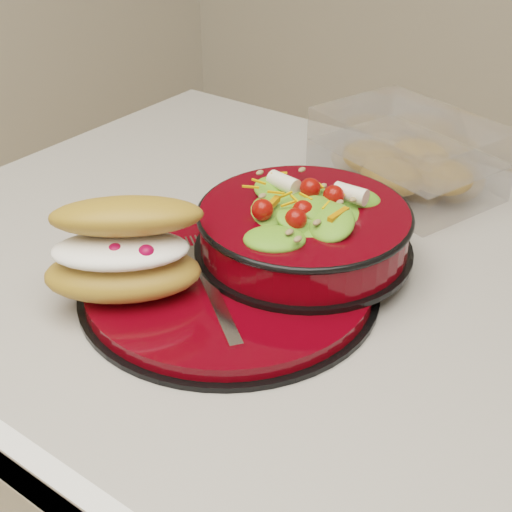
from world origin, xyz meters
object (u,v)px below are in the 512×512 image
Objects in this scene: dinner_plate at (229,283)px; salad_bowl at (304,222)px; croissant at (125,250)px; fork at (211,288)px; pastry_box at (407,157)px.

dinner_plate is 1.32× the size of salad_bowl.
salad_bowl reaches higher than dinner_plate.
dinner_plate is 0.12m from croissant.
dinner_plate is 2.03× the size of fork.
salad_bowl is 0.13m from fork.
dinner_plate is at bearing -78.21° from pastry_box.
fork is at bearing -77.46° from pastry_box.
croissant is 0.09m from fork.
fork is (-0.03, -0.12, -0.03)m from salad_bowl.
dinner_plate is 1.77× the size of croissant.
fork is at bearing -5.15° from croissant.
fork is (0.07, 0.05, -0.04)m from croissant.
dinner_plate is 0.03m from fork.
dinner_plate is 0.10m from salad_bowl.
pastry_box reaches higher than fork.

